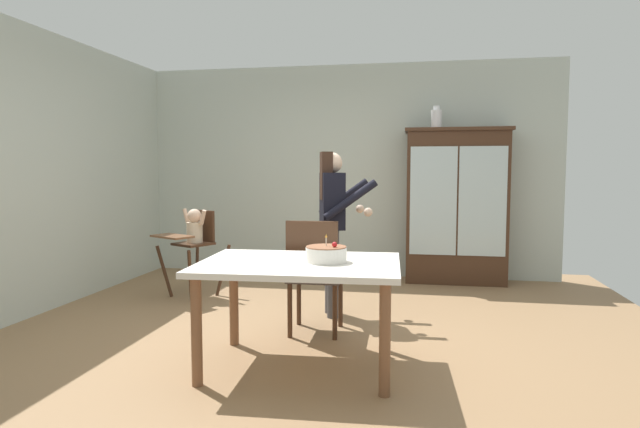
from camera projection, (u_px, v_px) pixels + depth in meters
The scene contains 10 objects.
ground_plane at pixel (304, 335), 4.40m from camera, with size 6.24×6.24×0.00m, color #93704C.
wall_back at pixel (346, 171), 6.86m from camera, with size 5.32×0.06×2.70m, color beige.
wall_left at pixel (17, 172), 4.76m from camera, with size 0.06×5.32×2.70m, color beige.
china_cabinet at pixel (456, 206), 6.39m from camera, with size 1.24×0.48×1.86m.
ceramic_vase at pixel (436, 119), 6.35m from camera, with size 0.13×0.13×0.27m.
high_chair_with_toddler at pixel (194, 236), 5.70m from camera, with size 0.78×0.84×0.95m.
adult_person at pixel (333, 213), 4.92m from camera, with size 0.60×0.59×1.53m.
dining_table at pixel (299, 275), 3.63m from camera, with size 1.40×1.05×0.74m.
birthday_cake at pixel (326, 254), 3.61m from camera, with size 0.28×0.28×0.19m.
dining_chair_far_side at pixel (314, 269), 4.34m from camera, with size 0.45×0.45×0.96m.
Camera 1 is at (0.91, -4.20, 1.37)m, focal length 29.80 mm.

